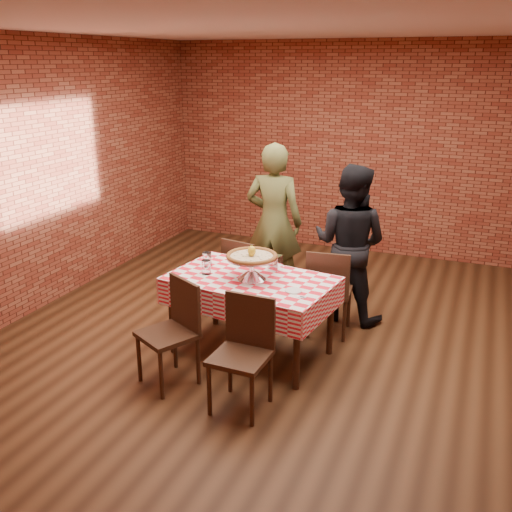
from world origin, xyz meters
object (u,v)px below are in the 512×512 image
condiment_caddy (276,263)px  diner_black (350,244)px  chair_near_right (240,357)px  chair_far_right (329,290)px  diner_olive (274,222)px  table (251,316)px  water_glass_left (206,267)px  water_glass_right (207,259)px  chair_near_left (167,335)px  chair_far_left (248,276)px  pizza (252,257)px  pizza_stand (252,268)px

condiment_caddy → diner_black: size_ratio=0.09×
chair_near_right → chair_far_right: (0.28, 1.58, 0.00)m
condiment_caddy → diner_olive: diner_olive is taller
diner_olive → table: bearing=98.2°
table → diner_black: (0.64, 1.13, 0.45)m
table → water_glass_left: 0.62m
water_glass_right → chair_far_right: (1.06, 0.57, -0.37)m
diner_olive → diner_black: (0.93, -0.25, -0.07)m
chair_near_left → water_glass_left: bearing=115.3°
diner_olive → diner_black: 0.97m
condiment_caddy → chair_far_right: size_ratio=0.16×
table → chair_far_left: (-0.37, 0.79, 0.06)m
table → condiment_caddy: 0.55m
pizza → table: bearing=128.2°
water_glass_left → diner_black: size_ratio=0.08×
chair_near_right → diner_olive: bearing=105.8°
chair_near_left → condiment_caddy: bearing=87.9°
chair_near_right → diner_black: bearing=81.3°
water_glass_left → diner_black: 1.59m
condiment_caddy → chair_near_right: 1.21m
pizza_stand → chair_far_right: bearing=53.6°
chair_far_left → pizza_stand: bearing=126.9°
pizza → diner_olive: bearing=102.6°
table → chair_near_right: bearing=-72.6°
pizza → diner_black: bearing=61.7°
water_glass_left → chair_far_right: (0.97, 0.77, -0.37)m
water_glass_right → chair_far_left: (0.14, 0.65, -0.39)m
pizza_stand → chair_far_left: (-0.39, 0.81, -0.42)m
condiment_caddy → chair_far_right: 0.71m
condiment_caddy → diner_black: 0.99m
table → diner_black: bearing=60.6°
water_glass_right → condiment_caddy: condiment_caddy is taller
condiment_caddy → chair_near_left: condiment_caddy is taller
water_glass_right → chair_far_left: water_glass_right is taller
chair_far_right → table: bearing=45.3°
water_glass_right → condiment_caddy: size_ratio=0.88×
chair_far_left → chair_near_right: bearing=122.5°
pizza → condiment_caddy: (0.12, 0.29, -0.14)m
water_glass_left → diner_olive: (0.12, 1.45, 0.07)m
table → pizza: pizza is taller
table → pizza_stand: (0.02, -0.02, 0.49)m
chair_far_left → chair_far_right: bearing=-173.8°
water_glass_right → diner_black: (1.15, 0.99, 0.00)m
pizza → diner_black: 1.31m
table → water_glass_left: bearing=-171.3°
chair_near_left → chair_near_right: (0.72, -0.12, 0.00)m
pizza → chair_far_right: bearing=53.6°
chair_near_left → chair_far_left: size_ratio=1.03×
chair_far_left → diner_black: size_ratio=0.53×
pizza → chair_far_right: 1.04m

